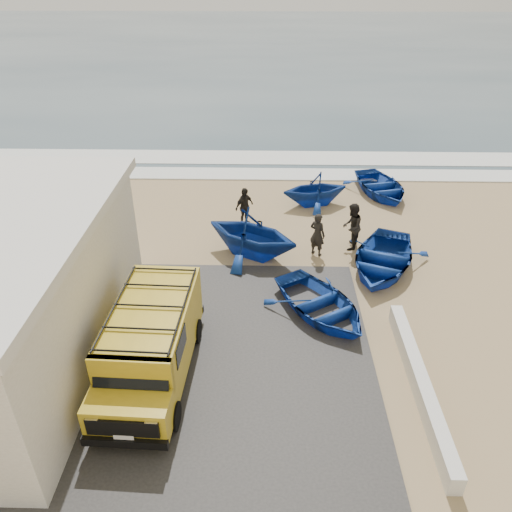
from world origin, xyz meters
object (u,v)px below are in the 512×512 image
object	(u,v)px
boat_far_right	(381,186)
boat_mid_left	(252,233)
parapet	(420,383)
fisherman_front	(317,234)
fisherman_back	(244,207)
boat_near_right	(382,259)
boat_near_left	(321,304)
boat_far_left	(315,189)
van	(151,341)
fisherman_middle	(352,227)

from	to	relation	value
boat_far_right	boat_mid_left	bearing A→B (deg)	-150.01
parapet	fisherman_front	distance (m)	7.31
fisherman_back	boat_near_right	bearing A→B (deg)	-80.34
boat_near_left	boat_far_left	world-z (taller)	boat_far_left
boat_near_left	fisherman_front	xyz separation A→B (m)	(0.17, 3.76, 0.46)
boat_far_right	fisherman_front	world-z (taller)	fisherman_front
boat_far_right	boat_far_left	bearing A→B (deg)	-173.32
boat_far_left	fisherman_front	xyz separation A→B (m)	(-0.26, -4.44, 0.08)
van	boat_near_left	world-z (taller)	van
parapet	boat_near_right	bearing A→B (deg)	88.57
boat_far_left	fisherman_front	distance (m)	4.44
fisherman_front	parapet	bearing A→B (deg)	142.60
fisherman_back	van	bearing A→B (deg)	-149.94
fisherman_front	boat_near_right	bearing A→B (deg)	-168.12
boat_far_right	fisherman_front	xyz separation A→B (m)	(-3.51, -5.68, 0.45)
boat_far_left	boat_far_right	bearing A→B (deg)	95.96
fisherman_middle	fisherman_back	distance (m)	4.60
van	boat_far_left	xyz separation A→B (m)	(5.19, 10.93, -0.38)
boat_near_left	boat_mid_left	world-z (taller)	boat_mid_left
fisherman_front	fisherman_back	distance (m)	3.72
fisherman_back	parapet	bearing A→B (deg)	-108.79
fisherman_front	fisherman_middle	xyz separation A→B (m)	(1.36, 0.52, 0.07)
boat_near_right	boat_far_left	world-z (taller)	boat_far_left
boat_mid_left	fisherman_back	world-z (taller)	boat_mid_left
boat_near_left	boat_far_right	size ratio (longest dim) A/B	0.97
van	fisherman_middle	size ratio (longest dim) A/B	2.75
van	boat_far_left	size ratio (longest dim) A/B	1.72
van	boat_far_right	size ratio (longest dim) A/B	1.29
fisherman_front	fisherman_middle	bearing A→B (deg)	-123.47
van	boat_mid_left	xyz separation A→B (m)	(2.46, 6.35, -0.19)
boat_mid_left	fisherman_back	size ratio (longest dim) A/B	2.21
boat_near_left	boat_far_right	xyz separation A→B (m)	(3.68, 9.44, 0.01)
boat_near_left	boat_mid_left	distance (m)	4.32
van	boat_far_right	world-z (taller)	van
fisherman_middle	fisherman_front	bearing A→B (deg)	-51.61
boat_near_right	van	bearing A→B (deg)	-120.56
boat_near_right	fisherman_front	size ratio (longest dim) A/B	2.48
fisherman_front	fisherman_back	world-z (taller)	fisherman_front
fisherman_front	boat_mid_left	bearing A→B (deg)	38.92
boat_mid_left	boat_far_right	bearing A→B (deg)	-17.46
boat_near_right	fisherman_front	world-z (taller)	fisherman_front
van	boat_near_left	xyz separation A→B (m)	(4.75, 2.74, -0.76)
boat_near_right	boat_mid_left	bearing A→B (deg)	-168.09
boat_far_right	fisherman_back	world-z (taller)	fisherman_back
boat_far_right	fisherman_middle	bearing A→B (deg)	-126.96
boat_far_right	fisherman_middle	world-z (taller)	fisherman_middle
parapet	van	xyz separation A→B (m)	(-7.06, 0.47, 0.88)
parapet	boat_mid_left	xyz separation A→B (m)	(-4.60, 6.82, 0.69)
parapet	van	distance (m)	7.13
boat_far_right	fisherman_middle	size ratio (longest dim) A/B	2.12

